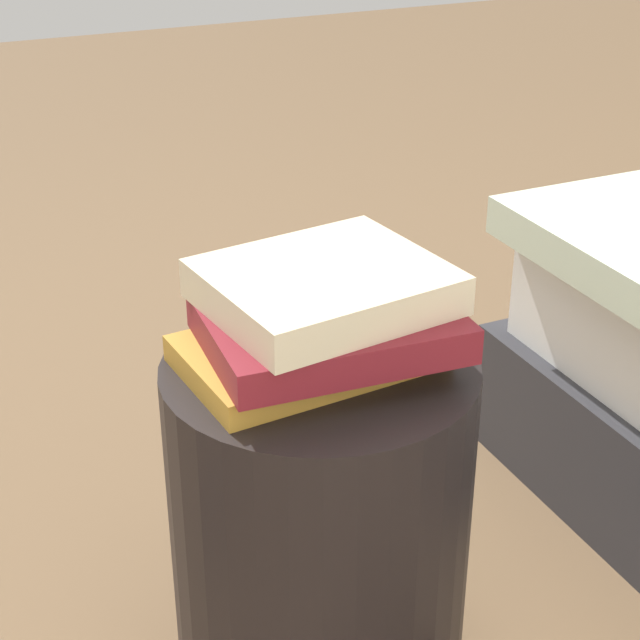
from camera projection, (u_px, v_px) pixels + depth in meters
side_table at (320, 533)px, 1.26m from camera, size 0.36×0.36×0.46m
book_ochre at (308, 351)px, 1.15m from camera, size 0.29×0.20×0.03m
book_maroon at (330, 328)px, 1.13m from camera, size 0.27×0.21×0.04m
book_cream at (325, 287)px, 1.12m from camera, size 0.27×0.24×0.04m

